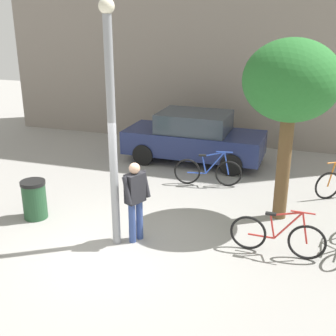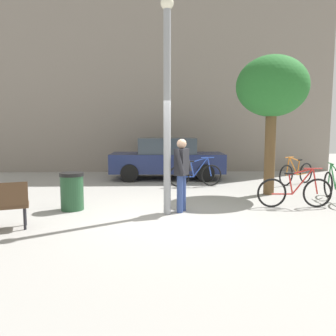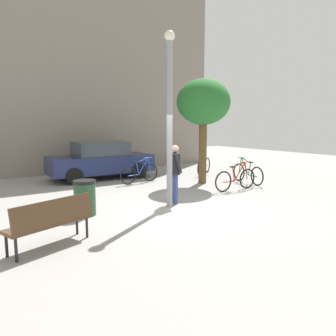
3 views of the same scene
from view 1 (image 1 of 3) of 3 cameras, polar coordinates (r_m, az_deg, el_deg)
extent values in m
plane|color=gray|center=(8.86, -7.31, -10.40)|extent=(36.00, 36.00, 0.00)
cylinder|color=gray|center=(8.24, -7.24, 3.84)|extent=(0.16, 0.16, 4.38)
sphere|color=#F2EACC|center=(7.92, -8.00, 20.12)|extent=(0.28, 0.28, 0.28)
cylinder|color=#334784|center=(9.00, -3.72, -6.70)|extent=(0.14, 0.14, 0.85)
cylinder|color=#334784|center=(8.88, -4.67, -7.11)|extent=(0.14, 0.14, 0.85)
cube|color=#232328|center=(8.64, -4.31, -2.60)|extent=(0.37, 0.46, 0.60)
sphere|color=tan|center=(8.49, -4.38, -0.04)|extent=(0.22, 0.22, 0.22)
cylinder|color=#232328|center=(8.75, -2.89, -2.06)|extent=(0.25, 0.18, 0.55)
cylinder|color=#232328|center=(8.44, -5.34, -2.97)|extent=(0.25, 0.18, 0.55)
cylinder|color=brown|center=(9.92, 14.74, 0.06)|extent=(0.30, 0.30, 2.38)
ellipsoid|color=#266A2A|center=(9.47, 15.74, 10.89)|extent=(2.01, 2.01, 1.71)
torus|color=black|center=(8.69, 17.59, -9.20)|extent=(0.71, 0.08, 0.71)
torus|color=black|center=(8.77, 10.36, -8.27)|extent=(0.71, 0.08, 0.71)
cylinder|color=red|center=(8.57, 15.34, -7.23)|extent=(0.50, 0.05, 0.64)
cylinder|color=red|center=(8.47, 15.15, -5.77)|extent=(0.58, 0.06, 0.18)
cylinder|color=red|center=(8.62, 13.40, -7.44)|extent=(0.14, 0.04, 0.48)
cylinder|color=red|center=(8.75, 11.97, -8.64)|extent=(0.50, 0.05, 0.04)
cylinder|color=red|center=(8.56, 17.35, -7.48)|extent=(0.17, 0.04, 0.63)
cube|color=black|center=(8.51, 13.21, -5.81)|extent=(0.20, 0.09, 0.04)
cylinder|color=red|center=(8.43, 17.12, -5.55)|extent=(0.44, 0.05, 0.03)
torus|color=black|center=(11.73, 7.86, -0.73)|extent=(0.71, 0.17, 0.71)
torus|color=black|center=(11.78, 2.51, -0.46)|extent=(0.71, 0.17, 0.71)
cylinder|color=blue|center=(11.63, 6.13, 0.67)|extent=(0.50, 0.12, 0.64)
cylinder|color=blue|center=(11.56, 5.93, 1.79)|extent=(0.58, 0.13, 0.18)
cylinder|color=blue|center=(11.67, 4.72, 0.39)|extent=(0.14, 0.06, 0.48)
cylinder|color=blue|center=(11.76, 3.72, -0.64)|extent=(0.50, 0.12, 0.04)
cylinder|color=blue|center=(11.63, 7.61, 0.60)|extent=(0.17, 0.06, 0.63)
cube|color=black|center=(11.59, 4.51, 1.64)|extent=(0.21, 0.11, 0.04)
cylinder|color=blue|center=(11.53, 7.35, 2.07)|extent=(0.44, 0.10, 0.03)
torus|color=black|center=(11.53, 20.03, -2.17)|extent=(0.62, 0.43, 0.71)
cylinder|color=orange|center=(11.46, 20.46, -0.81)|extent=(0.16, 0.12, 0.63)
cylinder|color=orange|center=(11.40, 20.92, 0.68)|extent=(0.39, 0.26, 0.03)
cube|color=navy|center=(13.49, 3.38, 3.37)|extent=(4.24, 1.80, 0.70)
cube|color=#333D47|center=(13.33, 3.44, 5.97)|extent=(2.14, 1.62, 0.60)
cylinder|color=black|center=(14.04, 9.58, 2.51)|extent=(0.65, 0.24, 0.64)
cylinder|color=black|center=(12.54, 8.25, 0.46)|extent=(0.65, 0.24, 0.64)
cylinder|color=black|center=(14.71, -0.82, 3.59)|extent=(0.65, 0.24, 0.64)
cylinder|color=black|center=(13.29, -3.22, 1.76)|extent=(0.65, 0.24, 0.64)
cylinder|color=#234C2D|center=(10.30, -16.94, -4.14)|extent=(0.53, 0.53, 0.80)
cylinder|color=black|center=(10.14, -17.18, -1.86)|extent=(0.55, 0.55, 0.08)
camera|label=2|loc=(4.45, -65.26, -28.13)|focal=36.52mm
camera|label=3|loc=(8.47, -67.58, -7.98)|focal=33.89mm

